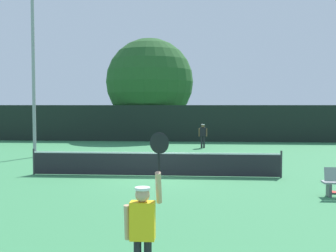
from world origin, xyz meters
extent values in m
plane|color=#387F4C|center=(0.00, 0.00, 0.00)|extent=(120.00, 120.00, 0.00)
cube|color=#232328|center=(0.00, 0.00, 0.48)|extent=(10.04, 0.03, 0.91)
cube|color=white|center=(0.00, 0.00, 0.93)|extent=(10.04, 0.04, 0.06)
cylinder|color=#333338|center=(-5.02, 0.00, 0.54)|extent=(0.08, 0.08, 1.07)
cylinder|color=#333338|center=(5.02, 0.00, 0.54)|extent=(0.08, 0.08, 1.07)
cube|color=black|center=(0.00, 15.74, 1.43)|extent=(32.26, 0.12, 2.86)
cube|color=yellow|center=(0.91, -10.25, 1.09)|extent=(0.38, 0.22, 0.59)
sphere|color=tan|center=(0.91, -10.25, 1.50)|extent=(0.23, 0.23, 0.23)
cylinder|color=white|center=(0.91, -10.25, 1.59)|extent=(0.24, 0.24, 0.04)
cylinder|color=tan|center=(0.67, -10.25, 1.06)|extent=(0.09, 0.17, 0.56)
cylinder|color=tan|center=(1.15, -10.16, 1.59)|extent=(0.09, 0.32, 0.54)
cylinder|color=black|center=(1.15, -10.10, 1.98)|extent=(0.04, 0.11, 0.28)
ellipsoid|color=black|center=(1.15, -10.04, 2.27)|extent=(0.30, 0.13, 0.36)
cube|color=black|center=(2.05, 11.06, 1.07)|extent=(0.38, 0.22, 0.58)
sphere|color=brown|center=(2.05, 11.06, 1.47)|extent=(0.22, 0.22, 0.22)
cylinder|color=white|center=(2.05, 11.06, 1.56)|extent=(0.23, 0.23, 0.04)
cylinder|color=black|center=(1.97, 11.06, 0.39)|extent=(0.12, 0.12, 0.78)
cylinder|color=black|center=(2.13, 11.06, 0.39)|extent=(0.12, 0.12, 0.78)
cylinder|color=brown|center=(1.81, 11.06, 1.04)|extent=(0.09, 0.17, 0.55)
cylinder|color=brown|center=(2.29, 11.06, 1.04)|extent=(0.09, 0.15, 0.55)
sphere|color=#CCE033|center=(-2.37, 3.35, 0.03)|extent=(0.07, 0.07, 0.07)
cylinder|color=black|center=(6.17, -2.99, 0.02)|extent=(0.28, 0.04, 0.04)
ellipsoid|color=red|center=(6.17, -2.67, 0.02)|extent=(0.28, 0.36, 0.04)
cube|color=#4C4C51|center=(5.84, -3.32, 0.23)|extent=(0.08, 0.36, 0.45)
cylinder|color=gray|center=(-7.22, 5.49, 4.71)|extent=(0.18, 0.18, 9.42)
cylinder|color=brown|center=(-2.48, 19.11, 1.03)|extent=(0.56, 0.56, 2.05)
sphere|color=#235123|center=(-2.48, 19.11, 4.86)|extent=(7.49, 7.49, 7.49)
cube|color=#B7B7BC|center=(-7.93, 21.58, 0.60)|extent=(2.18, 4.32, 0.90)
cube|color=#2D333D|center=(-7.93, 21.28, 1.37)|extent=(1.85, 2.31, 0.64)
cylinder|color=black|center=(-8.78, 22.98, 0.30)|extent=(0.22, 0.60, 0.60)
cylinder|color=black|center=(-7.08, 22.98, 0.30)|extent=(0.22, 0.60, 0.60)
cylinder|color=black|center=(-8.78, 20.18, 0.30)|extent=(0.22, 0.60, 0.60)
cylinder|color=black|center=(-7.08, 20.18, 0.30)|extent=(0.22, 0.60, 0.60)
cube|color=white|center=(1.46, 23.96, 0.60)|extent=(2.02, 4.25, 0.90)
cube|color=#2D333D|center=(1.46, 23.66, 1.37)|extent=(1.76, 2.25, 0.64)
cylinder|color=black|center=(0.61, 25.36, 0.30)|extent=(0.22, 0.60, 0.60)
cylinder|color=black|center=(2.31, 25.36, 0.30)|extent=(0.22, 0.60, 0.60)
cylinder|color=black|center=(0.61, 22.56, 0.30)|extent=(0.22, 0.60, 0.60)
cylinder|color=black|center=(2.31, 22.56, 0.30)|extent=(0.22, 0.60, 0.60)
camera|label=1|loc=(1.76, -16.44, 2.87)|focal=44.09mm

